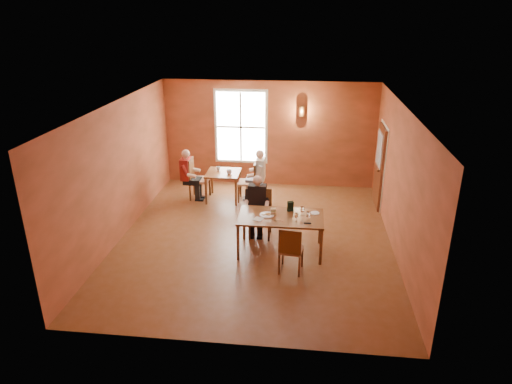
# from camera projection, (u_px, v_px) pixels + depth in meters

# --- Properties ---
(ground) EXTENTS (6.00, 7.00, 0.01)m
(ground) POSITION_uv_depth(u_px,v_px,m) (255.00, 238.00, 10.27)
(ground) COLOR brown
(ground) RESTS_ON ground
(wall_back) EXTENTS (6.00, 0.04, 3.00)m
(wall_back) POSITION_uv_depth(u_px,v_px,m) (269.00, 134.00, 12.94)
(wall_back) COLOR brown
(wall_back) RESTS_ON ground
(wall_front) EXTENTS (6.00, 0.04, 3.00)m
(wall_front) POSITION_uv_depth(u_px,v_px,m) (227.00, 259.00, 6.48)
(wall_front) COLOR brown
(wall_front) RESTS_ON ground
(wall_left) EXTENTS (0.04, 7.00, 3.00)m
(wall_left) POSITION_uv_depth(u_px,v_px,m) (120.00, 171.00, 10.02)
(wall_left) COLOR brown
(wall_left) RESTS_ON ground
(wall_right) EXTENTS (0.04, 7.00, 3.00)m
(wall_right) POSITION_uv_depth(u_px,v_px,m) (399.00, 181.00, 9.40)
(wall_right) COLOR brown
(wall_right) RESTS_ON ground
(ceiling) EXTENTS (6.00, 7.00, 0.04)m
(ceiling) POSITION_uv_depth(u_px,v_px,m) (255.00, 106.00, 9.15)
(ceiling) COLOR white
(ceiling) RESTS_ON wall_back
(window) EXTENTS (1.36, 0.10, 1.96)m
(window) POSITION_uv_depth(u_px,v_px,m) (241.00, 127.00, 12.90)
(window) COLOR white
(window) RESTS_ON wall_back
(door) EXTENTS (0.12, 1.04, 2.10)m
(door) POSITION_uv_depth(u_px,v_px,m) (379.00, 166.00, 11.69)
(door) COLOR maroon
(door) RESTS_ON ground
(wall_sconce) EXTENTS (0.16, 0.16, 0.28)m
(wall_sconce) POSITION_uv_depth(u_px,v_px,m) (302.00, 111.00, 12.49)
(wall_sconce) COLOR brown
(wall_sconce) RESTS_ON wall_back
(main_table) EXTENTS (1.75, 0.99, 0.82)m
(main_table) POSITION_uv_depth(u_px,v_px,m) (281.00, 234.00, 9.58)
(main_table) COLOR brown
(main_table) RESTS_ON ground
(chair_diner_main) EXTENTS (0.48, 0.48, 1.08)m
(chair_diner_main) POSITION_uv_depth(u_px,v_px,m) (260.00, 214.00, 10.18)
(chair_diner_main) COLOR #4D2B16
(chair_diner_main) RESTS_ON ground
(diner_main) EXTENTS (0.53, 0.53, 1.32)m
(diner_main) POSITION_uv_depth(u_px,v_px,m) (260.00, 210.00, 10.11)
(diner_main) COLOR black
(diner_main) RESTS_ON ground
(chair_empty) EXTENTS (0.48, 0.48, 0.98)m
(chair_empty) POSITION_uv_depth(u_px,v_px,m) (291.00, 249.00, 8.84)
(chair_empty) COLOR brown
(chair_empty) RESTS_ON ground
(plate_food) EXTENTS (0.38, 0.38, 0.04)m
(plate_food) POSITION_uv_depth(u_px,v_px,m) (267.00, 214.00, 9.46)
(plate_food) COLOR silver
(plate_food) RESTS_ON main_table
(sandwich) EXTENTS (0.11, 0.11, 0.13)m
(sandwich) POSITION_uv_depth(u_px,v_px,m) (273.00, 212.00, 9.46)
(sandwich) COLOR #E0C07D
(sandwich) RESTS_ON main_table
(goblet_a) EXTENTS (0.09, 0.09, 0.21)m
(goblet_a) POSITION_uv_depth(u_px,v_px,m) (302.00, 211.00, 9.42)
(goblet_a) COLOR white
(goblet_a) RESTS_ON main_table
(goblet_b) EXTENTS (0.10, 0.10, 0.21)m
(goblet_b) POSITION_uv_depth(u_px,v_px,m) (308.00, 216.00, 9.19)
(goblet_b) COLOR white
(goblet_b) RESTS_ON main_table
(goblet_c) EXTENTS (0.10, 0.10, 0.19)m
(goblet_c) POSITION_uv_depth(u_px,v_px,m) (296.00, 217.00, 9.17)
(goblet_c) COLOR white
(goblet_c) RESTS_ON main_table
(menu_stand) EXTENTS (0.15, 0.11, 0.22)m
(menu_stand) POSITION_uv_depth(u_px,v_px,m) (290.00, 206.00, 9.62)
(menu_stand) COLOR black
(menu_stand) RESTS_ON main_table
(knife) EXTENTS (0.20, 0.03, 0.00)m
(knife) POSITION_uv_depth(u_px,v_px,m) (279.00, 221.00, 9.22)
(knife) COLOR silver
(knife) RESTS_ON main_table
(napkin) EXTENTS (0.24, 0.24, 0.01)m
(napkin) POSITION_uv_depth(u_px,v_px,m) (258.00, 219.00, 9.30)
(napkin) COLOR silver
(napkin) RESTS_ON main_table
(side_plate) EXTENTS (0.22, 0.22, 0.02)m
(side_plate) POSITION_uv_depth(u_px,v_px,m) (315.00, 213.00, 9.56)
(side_plate) COLOR silver
(side_plate) RESTS_ON main_table
(sunglasses) EXTENTS (0.15, 0.05, 0.02)m
(sunglasses) POSITION_uv_depth(u_px,v_px,m) (308.00, 223.00, 9.10)
(sunglasses) COLOR black
(sunglasses) RESTS_ON main_table
(second_table) EXTENTS (0.87, 0.87, 0.77)m
(second_table) POSITION_uv_depth(u_px,v_px,m) (224.00, 186.00, 12.26)
(second_table) COLOR brown
(second_table) RESTS_ON ground
(chair_diner_white) EXTENTS (0.47, 0.47, 1.07)m
(chair_diner_white) POSITION_uv_depth(u_px,v_px,m) (248.00, 182.00, 12.13)
(chair_diner_white) COLOR brown
(chair_diner_white) RESTS_ON ground
(diner_white) EXTENTS (0.54, 0.54, 1.34)m
(diner_white) POSITION_uv_depth(u_px,v_px,m) (249.00, 177.00, 12.08)
(diner_white) COLOR silver
(diner_white) RESTS_ON ground
(chair_diner_maroon) EXTENTS (0.49, 0.49, 1.12)m
(chair_diner_maroon) POSITION_uv_depth(u_px,v_px,m) (200.00, 179.00, 12.26)
(chair_diner_maroon) COLOR #572812
(chair_diner_maroon) RESTS_ON ground
(diner_maroon) EXTENTS (0.54, 0.54, 1.34)m
(diner_maroon) POSITION_uv_depth(u_px,v_px,m) (198.00, 175.00, 12.22)
(diner_maroon) COLOR maroon
(diner_maroon) RESTS_ON ground
(cup_a) EXTENTS (0.16, 0.16, 0.11)m
(cup_a) POSITION_uv_depth(u_px,v_px,m) (229.00, 172.00, 11.96)
(cup_a) COLOR silver
(cup_a) RESTS_ON second_table
(cup_b) EXTENTS (0.16, 0.16, 0.11)m
(cup_b) POSITION_uv_depth(u_px,v_px,m) (218.00, 169.00, 12.22)
(cup_b) COLOR white
(cup_b) RESTS_ON second_table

